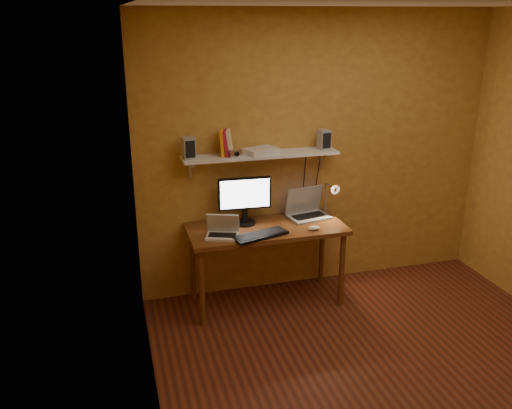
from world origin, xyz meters
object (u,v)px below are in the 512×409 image
object	(u,v)px
mouse	(314,228)
desk	(267,236)
keyboard	(260,235)
desk_lamp	(331,194)
speaker_right	(324,140)
router	(261,151)
monitor	(245,198)
laptop	(307,209)
shelf_camera	(236,154)
wall_shelf	(261,155)
speaker_left	(188,148)
netbook	(223,230)

from	to	relation	value
mouse	desk	bearing A→B (deg)	156.17
keyboard	desk_lamp	world-z (taller)	desk_lamp
speaker_right	router	bearing A→B (deg)	173.57
monitor	laptop	xyz separation A→B (m)	(0.60, 0.02, -0.17)
laptop	shelf_camera	world-z (taller)	shelf_camera
router	monitor	bearing A→B (deg)	-160.59
wall_shelf	speaker_left	xyz separation A→B (m)	(-0.64, -0.01, 0.11)
desk	laptop	distance (m)	0.49
speaker_right	router	xyz separation A→B (m)	(-0.60, -0.00, -0.06)
netbook	shelf_camera	size ratio (longest dim) A/B	2.82
netbook	shelf_camera	bearing A→B (deg)	71.23
desk_lamp	speaker_left	xyz separation A→B (m)	(-1.30, 0.06, 0.51)
speaker_left	netbook	bearing A→B (deg)	-60.26
speaker_left	speaker_right	size ratio (longest dim) A/B	1.05
wall_shelf	desk_lamp	xyz separation A→B (m)	(0.66, -0.07, -0.40)
monitor	keyboard	world-z (taller)	monitor
monitor	keyboard	size ratio (longest dim) A/B	0.99
router	speaker_right	bearing A→B (deg)	0.21
speaker_right	keyboard	bearing A→B (deg)	-157.47
keyboard	mouse	bearing A→B (deg)	-14.10
laptop	shelf_camera	xyz separation A→B (m)	(-0.68, -0.04, 0.59)
monitor	laptop	world-z (taller)	monitor
wall_shelf	monitor	distance (m)	0.41
laptop	keyboard	xyz separation A→B (m)	(-0.55, -0.36, -0.06)
router	speaker_left	bearing A→B (deg)	-179.02
wall_shelf	router	size ratio (longest dim) A/B	4.90
speaker_left	shelf_camera	distance (m)	0.41
speaker_left	laptop	bearing A→B (deg)	-9.46
netbook	desk_lamp	xyz separation A→B (m)	(1.08, 0.23, 0.15)
netbook	wall_shelf	bearing A→B (deg)	55.00
laptop	mouse	distance (m)	0.35
wall_shelf	monitor	size ratio (longest dim) A/B	2.92
desk	router	bearing A→B (deg)	89.82
netbook	speaker_left	bearing A→B (deg)	147.68
desk	speaker_right	xyz separation A→B (m)	(0.60, 0.20, 0.80)
mouse	shelf_camera	xyz separation A→B (m)	(-0.62, 0.30, 0.64)
speaker_left	mouse	bearing A→B (deg)	-27.65
router	shelf_camera	bearing A→B (deg)	-162.93
wall_shelf	desk_lamp	distance (m)	0.77
desk_lamp	mouse	bearing A→B (deg)	-132.51
laptop	keyboard	world-z (taller)	laptop
laptop	desk_lamp	distance (m)	0.27
laptop	keyboard	bearing A→B (deg)	-156.90
keyboard	desk_lamp	distance (m)	0.86
wall_shelf	shelf_camera	xyz separation A→B (m)	(-0.24, -0.07, 0.05)
speaker_right	monitor	bearing A→B (deg)	177.90
shelf_camera	desk_lamp	bearing A→B (deg)	0.42
monitor	mouse	distance (m)	0.67
keyboard	mouse	xyz separation A→B (m)	(0.49, 0.02, 0.01)
laptop	speaker_left	size ratio (longest dim) A/B	2.18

